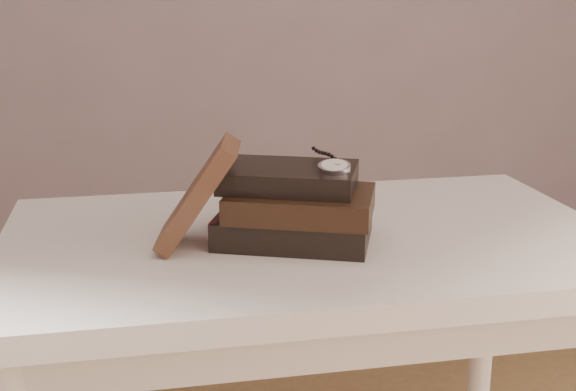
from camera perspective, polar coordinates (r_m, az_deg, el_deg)
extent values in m
cube|color=white|center=(1.25, 1.65, -3.69)|extent=(1.00, 0.60, 0.04)
cube|color=white|center=(1.27, 1.63, -6.24)|extent=(0.88, 0.49, 0.08)
cylinder|color=white|center=(1.76, 14.37, -11.49)|extent=(0.05, 0.05, 0.71)
cube|color=black|center=(1.20, 0.47, -2.39)|extent=(0.28, 0.24, 0.04)
cube|color=#F5E3C8|center=(1.20, 0.61, -2.40)|extent=(0.27, 0.22, 0.03)
cube|color=gold|center=(1.25, -4.60, -1.75)|extent=(0.01, 0.01, 0.05)
cube|color=maroon|center=(1.22, -4.84, -2.10)|extent=(0.06, 0.14, 0.05)
cube|color=black|center=(1.18, 0.98, -0.60)|extent=(0.26, 0.22, 0.04)
cube|color=#F5E3C8|center=(1.18, 1.12, -0.61)|extent=(0.25, 0.21, 0.03)
cube|color=gold|center=(1.22, -3.88, -0.05)|extent=(0.01, 0.01, 0.04)
cube|color=black|center=(1.19, 0.08, 1.40)|extent=(0.25, 0.21, 0.03)
cube|color=#F5E3C8|center=(1.19, 0.23, 1.40)|extent=(0.24, 0.20, 0.03)
cube|color=gold|center=(1.23, -4.38, 1.84)|extent=(0.01, 0.01, 0.04)
cube|color=#3C2217|center=(1.16, -6.82, 0.12)|extent=(0.15, 0.14, 0.17)
cylinder|color=silver|center=(1.15, 3.52, 2.11)|extent=(0.06, 0.06, 0.02)
cylinder|color=white|center=(1.15, 3.53, 2.32)|extent=(0.05, 0.05, 0.01)
torus|color=silver|center=(1.15, 3.52, 2.30)|extent=(0.06, 0.06, 0.01)
cylinder|color=silver|center=(1.18, 3.68, 2.43)|extent=(0.01, 0.01, 0.01)
cube|color=black|center=(1.16, 3.56, 2.44)|extent=(0.01, 0.01, 0.00)
cube|color=black|center=(1.15, 3.77, 2.36)|extent=(0.01, 0.00, 0.00)
sphere|color=black|center=(1.18, 3.59, 2.78)|extent=(0.01, 0.01, 0.01)
sphere|color=black|center=(1.20, 3.34, 2.97)|extent=(0.01, 0.01, 0.01)
sphere|color=black|center=(1.21, 3.10, 3.12)|extent=(0.01, 0.01, 0.01)
sphere|color=black|center=(1.22, 2.86, 3.19)|extent=(0.01, 0.01, 0.01)
sphere|color=black|center=(1.23, 2.62, 3.24)|extent=(0.01, 0.01, 0.01)
sphere|color=black|center=(1.24, 2.39, 3.30)|extent=(0.01, 0.01, 0.01)
sphere|color=black|center=(1.25, 2.16, 3.41)|extent=(0.01, 0.01, 0.01)
sphere|color=black|center=(1.26, 1.94, 3.58)|extent=(0.01, 0.01, 0.01)
torus|color=silver|center=(1.28, -3.84, 0.87)|extent=(0.05, 0.03, 0.05)
torus|color=silver|center=(1.27, -1.58, 0.77)|extent=(0.05, 0.03, 0.05)
cylinder|color=silver|center=(1.27, -2.71, 0.95)|extent=(0.01, 0.01, 0.00)
cylinder|color=silver|center=(1.34, -4.19, 1.25)|extent=(0.04, 0.10, 0.03)
cylinder|color=silver|center=(1.32, -0.18, 1.07)|extent=(0.04, 0.10, 0.03)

